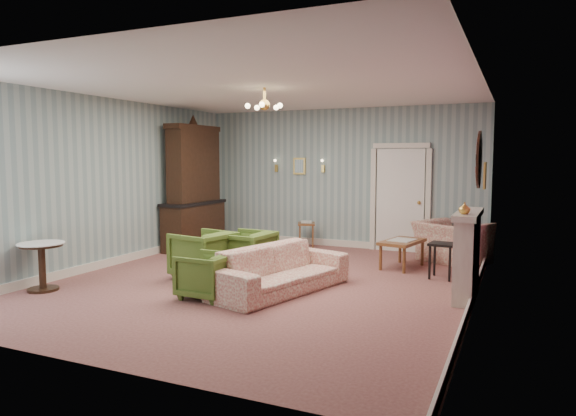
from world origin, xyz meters
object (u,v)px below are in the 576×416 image
at_px(sofa_chintz, 280,261).
at_px(coffee_table, 402,254).
at_px(dresser, 193,184).
at_px(pedestal_table, 42,267).
at_px(olive_chair_a, 207,273).
at_px(olive_chair_c, 246,251).
at_px(wingback_chair, 452,235).
at_px(olive_chair_b, 203,252).
at_px(side_table_black, 442,261).
at_px(fireplace, 467,254).

distance_m(sofa_chintz, coffee_table, 2.61).
bearing_deg(dresser, pedestal_table, -89.14).
height_order(olive_chair_a, pedestal_table, pedestal_table).
height_order(olive_chair_c, coffee_table, olive_chair_c).
bearing_deg(coffee_table, wingback_chair, 49.54).
bearing_deg(olive_chair_b, dresser, -131.32).
xyz_separation_m(coffee_table, side_table_black, (0.74, -0.58, 0.04)).
height_order(sofa_chintz, wingback_chair, wingback_chair).
bearing_deg(olive_chair_a, sofa_chintz, 135.48).
bearing_deg(olive_chair_a, dresser, -140.94).
bearing_deg(olive_chair_c, olive_chair_a, 11.06).
bearing_deg(dresser, fireplace, -15.47).
height_order(olive_chair_a, dresser, dresser).
relative_size(wingback_chair, dresser, 0.42).
relative_size(olive_chair_c, sofa_chintz, 0.37).
height_order(olive_chair_b, pedestal_table, olive_chair_b).
distance_m(dresser, side_table_black, 5.23).
bearing_deg(olive_chair_b, coffee_table, 139.32).
bearing_deg(coffee_table, olive_chair_c, -142.66).
relative_size(olive_chair_c, fireplace, 0.57).
distance_m(olive_chair_c, side_table_black, 3.07).
distance_m(olive_chair_b, sofa_chintz, 1.44).
bearing_deg(sofa_chintz, olive_chair_b, 96.80).
relative_size(side_table_black, pedestal_table, 0.82).
relative_size(sofa_chintz, wingback_chair, 1.94).
relative_size(coffee_table, side_table_black, 1.66).
distance_m(olive_chair_c, coffee_table, 2.70).
height_order(wingback_chair, coffee_table, wingback_chair).
height_order(olive_chair_a, side_table_black, olive_chair_a).
distance_m(olive_chair_a, olive_chair_b, 1.15).
relative_size(olive_chair_a, wingback_chair, 0.60).
distance_m(olive_chair_a, coffee_table, 3.60).
bearing_deg(olive_chair_a, wingback_chair, 147.17).
relative_size(fireplace, pedestal_table, 2.03).
distance_m(olive_chair_a, wingback_chair, 4.71).
bearing_deg(olive_chair_a, olive_chair_c, -171.19).
relative_size(olive_chair_a, olive_chair_c, 0.84).
height_order(side_table_black, pedestal_table, pedestal_table).
bearing_deg(pedestal_table, side_table_black, 30.90).
relative_size(wingback_chair, side_table_black, 1.99).
bearing_deg(dresser, sofa_chintz, -37.33).
bearing_deg(sofa_chintz, wingback_chair, -15.99).
xyz_separation_m(olive_chair_b, wingback_chair, (3.38, 2.91, 0.08)).
xyz_separation_m(fireplace, coffee_table, (-1.18, 1.47, -0.34)).
bearing_deg(side_table_black, pedestal_table, -149.10).
height_order(olive_chair_c, side_table_black, olive_chair_c).
distance_m(wingback_chair, dresser, 5.17).
distance_m(olive_chair_a, side_table_black, 3.64).
xyz_separation_m(wingback_chair, pedestal_table, (-5.05, -4.46, -0.15)).
bearing_deg(olive_chair_c, wingback_chair, 135.50).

